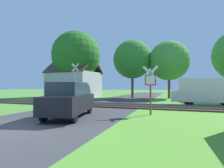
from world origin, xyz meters
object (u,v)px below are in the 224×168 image
crossing_sign_far (75,81)px  mail_truck (205,91)px  stop_sign_near (150,85)px  parked_car (70,100)px  tree_left (76,55)px  tree_center (132,60)px  house (74,84)px  tree_right (169,61)px

crossing_sign_far → mail_truck: (11.96, 0.39, -0.93)m
stop_sign_near → parked_car: size_ratio=0.64×
crossing_sign_far → mail_truck: bearing=3.3°
tree_left → parked_car: tree_left is taller
stop_sign_near → crossing_sign_far: (-8.32, 5.83, 0.53)m
crossing_sign_far → tree_center: 10.33m
tree_center → mail_truck: size_ratio=1.67×
stop_sign_near → tree_left: 18.36m
house → tree_left: 4.22m
tree_right → stop_sign_near: bearing=-92.7°
crossing_sign_far → tree_right: bearing=46.5°
crossing_sign_far → tree_left: bearing=121.4°
tree_right → house: bearing=-172.5°
stop_sign_near → tree_left: size_ratio=0.28×
tree_right → parked_car: size_ratio=1.82×
tree_center → parked_car: 17.46m
tree_left → tree_right: bearing=9.1°
tree_center → tree_right: 5.02m
parked_car → stop_sign_near: bearing=15.9°
house → parked_car: size_ratio=1.76×
parked_car → tree_right: bearing=62.3°
tree_right → parked_car: 18.08m
stop_sign_near → house: bearing=-44.7°
house → mail_truck: house is taller
crossing_sign_far → house: (-4.57, 7.28, -0.14)m
tree_center → mail_truck: tree_center is taller
mail_truck → crossing_sign_far: bearing=91.2°
tree_center → stop_sign_near: bearing=-73.8°
house → tree_left: (0.56, -0.31, 4.17)m
tree_right → parked_car: bearing=-105.0°
tree_right → tree_center: bearing=-178.3°
crossing_sign_far → tree_center: (4.04, 8.92, 3.30)m
mail_truck → parked_car: size_ratio=1.15×
stop_sign_near → crossing_sign_far: 10.17m
crossing_sign_far → parked_car: 9.20m
house → tree_right: size_ratio=0.97×
stop_sign_near → mail_truck: stop_sign_near is taller
crossing_sign_far → parked_car: bearing=-59.1°
tree_center → tree_right: (5.00, 0.15, -0.40)m
tree_right → tree_left: bearing=-170.9°
crossing_sign_far → tree_center: size_ratio=0.48×
crossing_sign_far → tree_right: 13.12m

